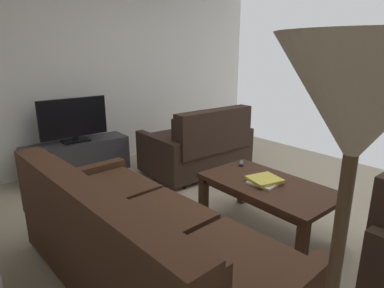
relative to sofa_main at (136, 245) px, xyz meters
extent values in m
cube|color=#B7A88E|center=(-0.02, -1.29, -0.36)|extent=(5.36, 4.85, 0.01)
cube|color=white|center=(2.66, -1.29, 1.06)|extent=(0.12, 4.85, 2.85)
cylinder|color=black|center=(0.88, -0.40, -0.33)|extent=(0.05, 0.05, 0.06)
cylinder|color=black|center=(0.84, 0.35, -0.33)|extent=(0.05, 0.05, 0.06)
cube|color=#472B1C|center=(0.00, -0.07, -0.12)|extent=(1.92, 0.96, 0.37)
cube|color=#472B1C|center=(-0.62, -0.12, 0.12)|extent=(0.62, 0.79, 0.10)
cube|color=#472B1C|center=(0.00, -0.09, 0.12)|extent=(0.62, 0.79, 0.10)
cube|color=#472B1C|center=(0.63, -0.06, 0.12)|extent=(0.62, 0.79, 0.10)
cube|color=#472B1C|center=(-0.02, 0.30, 0.26)|extent=(1.89, 0.28, 0.47)
cube|color=#472B1C|center=(-0.64, 0.16, 0.26)|extent=(0.57, 0.15, 0.34)
cube|color=#472B1C|center=(-0.01, 0.19, 0.26)|extent=(0.57, 0.15, 0.34)
cube|color=#472B1C|center=(0.62, 0.22, 0.26)|extent=(0.57, 0.15, 0.34)
cube|color=#472B1C|center=(0.99, -0.02, -0.05)|extent=(0.14, 0.87, 0.53)
cylinder|color=black|center=(1.84, -2.21, -0.33)|extent=(0.05, 0.05, 0.06)
cylinder|color=black|center=(1.87, -1.31, -0.33)|extent=(0.05, 0.05, 0.06)
cylinder|color=black|center=(1.11, -2.19, -0.33)|extent=(0.05, 0.05, 0.06)
cylinder|color=black|center=(1.14, -1.29, -0.33)|extent=(0.05, 0.05, 0.06)
cube|color=#33231C|center=(1.49, -1.75, -0.12)|extent=(0.88, 1.09, 0.35)
cube|color=#33231C|center=(1.50, -2.02, 0.10)|extent=(0.76, 0.52, 0.10)
cube|color=#33231C|center=(1.52, -1.48, 0.10)|extent=(0.76, 0.52, 0.10)
cube|color=#33231C|center=(1.13, -1.74, 0.26)|extent=(0.21, 1.07, 0.51)
cube|color=#33231C|center=(1.23, -2.01, 0.26)|extent=(0.13, 0.48, 0.37)
cube|color=#33231C|center=(1.24, -1.48, 0.26)|extent=(0.13, 0.48, 0.37)
cube|color=#33231C|center=(1.47, -2.33, -0.05)|extent=(0.85, 0.12, 0.51)
cube|color=#33231C|center=(1.51, -1.17, -0.05)|extent=(0.85, 0.12, 0.51)
cube|color=#3D2316|center=(-0.05, -1.26, 0.08)|extent=(1.13, 0.63, 0.04)
cube|color=#3D2316|center=(-0.05, -1.26, 0.04)|extent=(1.04, 0.57, 0.05)
cube|color=#3D2316|center=(-0.57, -1.53, -0.15)|extent=(0.07, 0.07, 0.42)
cube|color=#3D2316|center=(0.47, -1.53, -0.15)|extent=(0.07, 0.07, 0.42)
cube|color=#3D2316|center=(-0.57, -0.99, -0.15)|extent=(0.07, 0.07, 0.42)
cube|color=#3D2316|center=(0.47, -0.99, -0.15)|extent=(0.07, 0.07, 0.42)
cone|color=tan|center=(-1.37, 0.28, 1.11)|extent=(0.32, 0.32, 0.24)
cube|color=#38383D|center=(2.34, -0.51, -0.14)|extent=(0.40, 1.28, 0.44)
cube|color=black|center=(2.44, -0.51, -0.14)|extent=(0.03, 1.08, 0.27)
cube|color=black|center=(2.36, -0.66, -0.14)|extent=(0.20, 0.24, 0.06)
cube|color=black|center=(2.34, -0.51, 0.09)|extent=(0.20, 0.32, 0.02)
cube|color=black|center=(2.34, -0.51, 0.13)|extent=(0.04, 0.06, 0.06)
cube|color=black|center=(2.34, -0.51, 0.39)|extent=(0.05, 0.83, 0.48)
cube|color=black|center=(2.36, -0.51, 0.39)|extent=(0.02, 0.80, 0.45)
cube|color=silver|center=(-0.03, -1.25, 0.11)|extent=(0.26, 0.29, 0.02)
cube|color=#E0CC4C|center=(-0.02, -1.24, 0.13)|extent=(0.29, 0.30, 0.03)
cube|color=black|center=(0.42, -1.44, 0.11)|extent=(0.14, 0.15, 0.02)
cube|color=#59595B|center=(0.42, -1.44, 0.12)|extent=(0.10, 0.10, 0.00)
camera|label=1|loc=(-1.64, 0.89, 1.21)|focal=30.83mm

